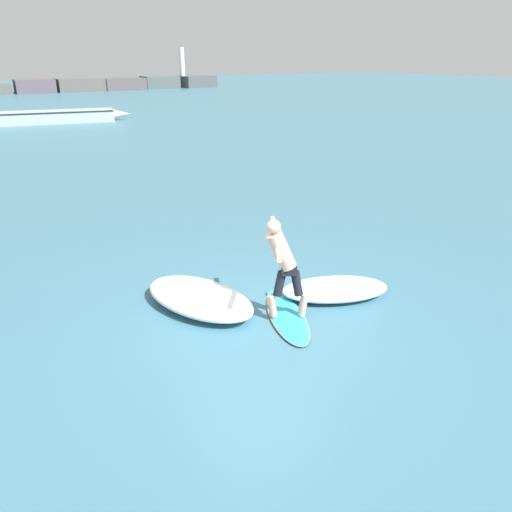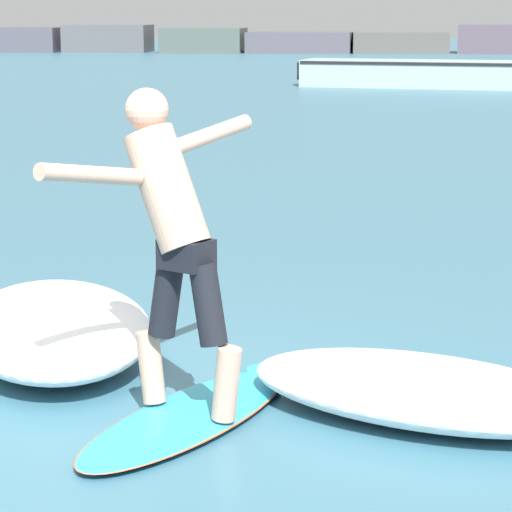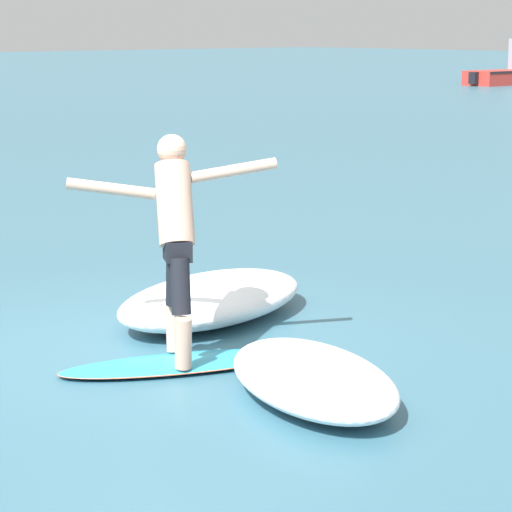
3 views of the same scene
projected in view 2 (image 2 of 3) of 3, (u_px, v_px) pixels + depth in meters
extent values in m
plane|color=#3B6D82|center=(88.00, 416.00, 6.73)|extent=(200.00, 200.00, 0.00)
cube|color=#4E4B57|center=(15.00, 39.00, 68.83)|extent=(5.50, 4.60, 1.36)
cube|color=#555458|center=(109.00, 38.00, 68.31)|extent=(4.68, 3.77, 1.51)
cube|color=#4B5752|center=(204.00, 40.00, 67.83)|extent=(4.47, 4.36, 1.34)
cube|color=#534F58|center=(301.00, 42.00, 67.35)|extent=(5.91, 4.58, 1.13)
cube|color=#56534F|center=(399.00, 42.00, 66.85)|extent=(5.33, 3.90, 1.12)
cube|color=#584B57|center=(499.00, 39.00, 66.31)|extent=(4.77, 4.45, 1.55)
ellipsoid|color=#2FA2C3|center=(188.00, 416.00, 6.63)|extent=(1.29, 2.00, 0.07)
ellipsoid|color=#2FA2C3|center=(270.00, 370.00, 7.48)|extent=(0.40, 0.37, 0.06)
ellipsoid|color=#DB5B2D|center=(188.00, 416.00, 6.63)|extent=(1.31, 2.02, 0.03)
cone|color=black|center=(106.00, 481.00, 5.97)|extent=(0.07, 0.07, 0.14)
cone|color=black|center=(148.00, 478.00, 6.01)|extent=(0.07, 0.07, 0.14)
cone|color=black|center=(95.00, 466.00, 6.16)|extent=(0.07, 0.07, 0.14)
cylinder|color=#D0A28A|center=(151.00, 367.00, 6.74)|extent=(0.22, 0.20, 0.41)
cylinder|color=black|center=(166.00, 297.00, 6.59)|extent=(0.27, 0.24, 0.45)
cylinder|color=#D0A28A|center=(226.00, 384.00, 6.43)|extent=(0.22, 0.20, 0.41)
cylinder|color=black|center=(208.00, 305.00, 6.42)|extent=(0.27, 0.24, 0.45)
cube|color=black|center=(186.00, 254.00, 6.45)|extent=(0.33, 0.30, 0.16)
cylinder|color=#D0A28A|center=(167.00, 189.00, 6.46)|extent=(0.59, 0.51, 0.71)
sphere|color=#D0A28A|center=(147.00, 110.00, 6.46)|extent=(0.24, 0.24, 0.24)
cylinder|color=#D0A28A|center=(90.00, 175.00, 6.11)|extent=(0.46, 0.64, 0.21)
cylinder|color=#D0A28A|center=(209.00, 135.00, 6.85)|extent=(0.43, 0.64, 0.20)
cube|color=#A1B1AD|center=(436.00, 74.00, 35.98)|extent=(8.16, 3.41, 0.80)
cube|color=black|center=(436.00, 63.00, 35.91)|extent=(8.10, 3.44, 0.08)
cube|color=black|center=(303.00, 71.00, 37.16)|extent=(0.35, 0.41, 0.52)
ellipsoid|color=white|center=(422.00, 390.00, 6.70)|extent=(2.27, 1.77, 0.31)
ellipsoid|color=white|center=(55.00, 327.00, 7.91)|extent=(1.87, 2.61, 0.37)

